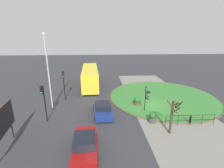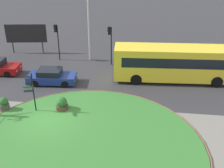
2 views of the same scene
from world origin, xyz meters
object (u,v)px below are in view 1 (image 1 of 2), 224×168
bus_yellow (90,76)px  car_far_lane (103,109)px  bollard_foreground (190,120)px  lamppost_tall (48,70)px  planter_kerbside (137,101)px  traffic_light_near (64,79)px  signpost_directional (146,97)px  street_tree_bare (173,115)px  traffic_light_far (43,96)px  planter_near_signpost (152,118)px  billboard_left (0,125)px  car_near_lane (85,145)px

bus_yellow → car_far_lane: bearing=-173.1°
bollard_foreground → lamppost_tall: lamppost_tall is taller
planter_kerbside → traffic_light_near: bearing=76.2°
signpost_directional → street_tree_bare: size_ratio=0.92×
signpost_directional → bus_yellow: (10.70, 7.01, -0.13)m
traffic_light_far → planter_near_signpost: size_ratio=3.59×
lamppost_tall → planter_kerbside: (0.03, -10.59, -4.23)m
planter_kerbside → street_tree_bare: size_ratio=0.32×
car_far_lane → lamppost_tall: (2.22, 6.18, 4.07)m
traffic_light_far → billboard_left: 4.54m
car_far_lane → car_near_lane: bearing=162.6°
signpost_directional → car_near_lane: bearing=135.0°
lamppost_tall → planter_near_signpost: bearing=-110.8°
signpost_directional → planter_kerbside: 2.44m
bollard_foreground → street_tree_bare: 3.36m
lamppost_tall → planter_near_signpost: 12.70m
bollard_foreground → lamppost_tall: 16.23m
street_tree_bare → bollard_foreground: bearing=-60.7°
car_far_lane → planter_near_signpost: (-2.04, -5.02, -0.14)m
signpost_directional → lamppost_tall: (1.93, 11.12, 2.87)m
street_tree_bare → traffic_light_far: bearing=76.4°
traffic_light_near → street_tree_bare: (-8.63, -11.20, -1.05)m
traffic_light_far → planter_kerbside: size_ratio=3.58×
bus_yellow → billboard_left: 17.22m
car_far_lane → traffic_light_far: traffic_light_far is taller
planter_near_signpost → planter_kerbside: same height
signpost_directional → street_tree_bare: bearing=-165.2°
traffic_light_near → planter_near_signpost: size_ratio=3.73×
traffic_light_far → planter_kerbside: traffic_light_far is taller
billboard_left → street_tree_bare: (1.30, -13.58, -0.36)m
traffic_light_near → traffic_light_far: size_ratio=1.04×
street_tree_bare → planter_near_signpost: bearing=27.9°
bollard_foreground → traffic_light_near: size_ratio=0.22×
car_near_lane → planter_kerbside: 10.07m
traffic_light_far → lamppost_tall: 3.91m
car_near_lane → billboard_left: (0.66, 6.14, 1.57)m
bollard_foreground → car_near_lane: car_near_lane is taller
car_near_lane → planter_kerbside: (8.25, -5.77, -0.19)m
bus_yellow → planter_kerbside: 10.95m
planter_kerbside → car_near_lane: bearing=145.0°
bollard_foreground → planter_kerbside: 6.46m
bollard_foreground → traffic_light_near: 15.79m
bus_yellow → car_near_lane: size_ratio=2.50×
car_far_lane → street_tree_bare: (-4.04, -6.08, 1.24)m
billboard_left → planter_kerbside: size_ratio=4.27×
bus_yellow → lamppost_tall: (-8.77, 4.11, 3.00)m
traffic_light_far → planter_near_signpost: bearing=97.8°
bus_yellow → car_far_lane: size_ratio=2.53×
bollard_foreground → bus_yellow: bearing=38.6°
signpost_directional → traffic_light_near: (4.30, 10.06, 1.09)m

